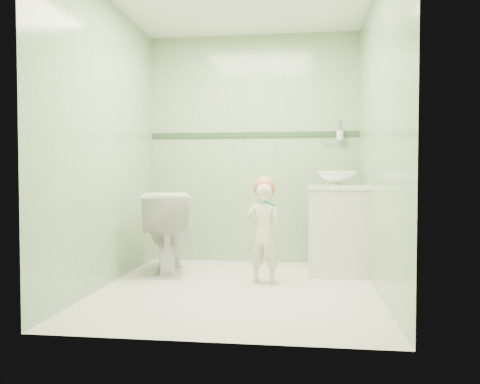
# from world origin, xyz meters

# --- Properties ---
(ground) EXTENTS (2.50, 2.50, 0.00)m
(ground) POSITION_xyz_m (0.00, 0.00, 0.00)
(ground) COLOR silver
(ground) RESTS_ON ground
(room_shell) EXTENTS (2.50, 2.54, 2.40)m
(room_shell) POSITION_xyz_m (0.00, 0.00, 1.20)
(room_shell) COLOR #80AB79
(room_shell) RESTS_ON ground
(trim_stripe) EXTENTS (2.20, 0.02, 0.05)m
(trim_stripe) POSITION_xyz_m (0.00, 1.24, 1.35)
(trim_stripe) COLOR #2D4A30
(trim_stripe) RESTS_ON room_shell
(vanity) EXTENTS (0.52, 0.50, 0.80)m
(vanity) POSITION_xyz_m (0.84, 0.70, 0.40)
(vanity) COLOR beige
(vanity) RESTS_ON ground
(counter) EXTENTS (0.54, 0.52, 0.04)m
(counter) POSITION_xyz_m (0.84, 0.70, 0.81)
(counter) COLOR white
(counter) RESTS_ON vanity
(basin) EXTENTS (0.37, 0.37, 0.13)m
(basin) POSITION_xyz_m (0.84, 0.70, 0.89)
(basin) COLOR white
(basin) RESTS_ON counter
(faucet) EXTENTS (0.03, 0.13, 0.18)m
(faucet) POSITION_xyz_m (0.84, 0.89, 0.97)
(faucet) COLOR silver
(faucet) RESTS_ON counter
(cup_holder) EXTENTS (0.26, 0.07, 0.21)m
(cup_holder) POSITION_xyz_m (0.89, 1.18, 1.33)
(cup_holder) COLOR silver
(cup_holder) RESTS_ON room_shell
(toilet) EXTENTS (0.58, 0.83, 0.77)m
(toilet) POSITION_xyz_m (-0.74, 0.56, 0.38)
(toilet) COLOR white
(toilet) RESTS_ON ground
(toddler) EXTENTS (0.34, 0.26, 0.85)m
(toddler) POSITION_xyz_m (0.20, 0.22, 0.43)
(toddler) COLOR beige
(toddler) RESTS_ON ground
(hair_cap) EXTENTS (0.19, 0.19, 0.19)m
(hair_cap) POSITION_xyz_m (0.20, 0.25, 0.82)
(hair_cap) COLOR #C06E4A
(hair_cap) RESTS_ON toddler
(teal_toothbrush) EXTENTS (0.11, 0.14, 0.08)m
(teal_toothbrush) POSITION_xyz_m (0.25, 0.09, 0.70)
(teal_toothbrush) COLOR #087F56
(teal_toothbrush) RESTS_ON toddler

